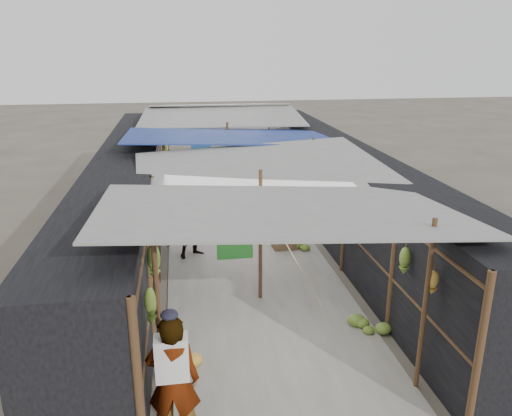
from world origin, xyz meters
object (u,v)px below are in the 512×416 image
black_basin (262,201)px  vendor_seated (266,198)px  vendor_elderly (173,380)px  crate_near (283,242)px  shopper_blue (194,226)px

black_basin → vendor_seated: size_ratio=0.82×
black_basin → vendor_elderly: size_ratio=0.37×
black_basin → vendor_elderly: 9.99m
crate_near → black_basin: 3.65m
shopper_blue → vendor_seated: 3.82m
crate_near → shopper_blue: shopper_blue is taller
black_basin → vendor_elderly: vendor_elderly is taller
black_basin → crate_near: bearing=-91.4°
vendor_seated → crate_near: bearing=-1.6°
shopper_blue → vendor_seated: size_ratio=1.90×
crate_near → shopper_blue: size_ratio=0.35×
crate_near → black_basin: bearing=85.0°
shopper_blue → vendor_seated: shopper_blue is taller
crate_near → vendor_elderly: vendor_elderly is taller
vendor_seated → black_basin: bearing=179.1°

